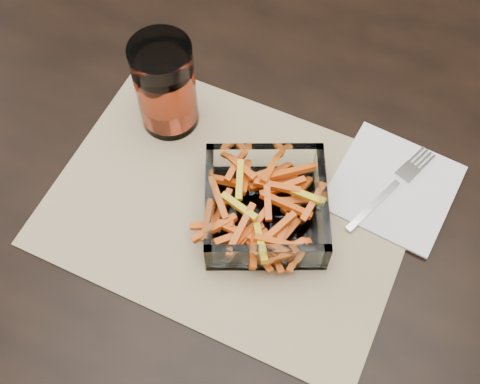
% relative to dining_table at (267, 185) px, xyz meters
% --- Properties ---
extents(dining_table, '(1.60, 0.90, 0.75)m').
position_rel_dining_table_xyz_m(dining_table, '(0.00, 0.00, 0.00)').
color(dining_table, black).
rests_on(dining_table, ground).
extents(placemat, '(0.48, 0.37, 0.00)m').
position_rel_dining_table_xyz_m(placemat, '(-0.02, -0.09, 0.09)').
color(placemat, tan).
rests_on(placemat, dining_table).
extents(glass_bowl, '(0.19, 0.19, 0.06)m').
position_rel_dining_table_xyz_m(glass_bowl, '(0.03, -0.09, 0.11)').
color(glass_bowl, white).
rests_on(glass_bowl, placemat).
extents(tumbler, '(0.08, 0.08, 0.14)m').
position_rel_dining_table_xyz_m(tumbler, '(-0.15, 0.01, 0.16)').
color(tumbler, white).
rests_on(tumbler, placemat).
extents(napkin, '(0.17, 0.17, 0.00)m').
position_rel_dining_table_xyz_m(napkin, '(0.17, 0.01, 0.09)').
color(napkin, white).
rests_on(napkin, placemat).
extents(fork, '(0.09, 0.16, 0.00)m').
position_rel_dining_table_xyz_m(fork, '(0.17, 0.00, 0.10)').
color(fork, silver).
rests_on(fork, napkin).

